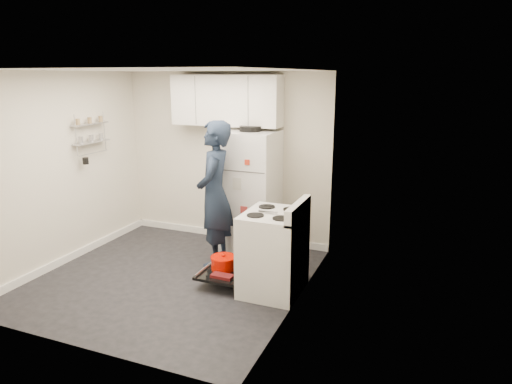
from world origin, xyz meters
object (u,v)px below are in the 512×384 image
at_px(electric_range, 272,253).
at_px(open_oven_door, 225,267).
at_px(refrigerator, 251,192).
at_px(person, 215,195).

bearing_deg(electric_range, open_oven_door, 179.35).
xyz_separation_m(electric_range, refrigerator, (-0.72, 1.10, 0.39)).
bearing_deg(open_oven_door, refrigerator, 96.04).
bearing_deg(refrigerator, open_oven_door, -83.96).
relative_size(electric_range, person, 0.58).
height_order(electric_range, open_oven_door, electric_range).
bearing_deg(person, refrigerator, 146.48).
relative_size(open_oven_door, person, 0.37).
xyz_separation_m(refrigerator, person, (-0.24, -0.63, 0.09)).
height_order(open_oven_door, refrigerator, refrigerator).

